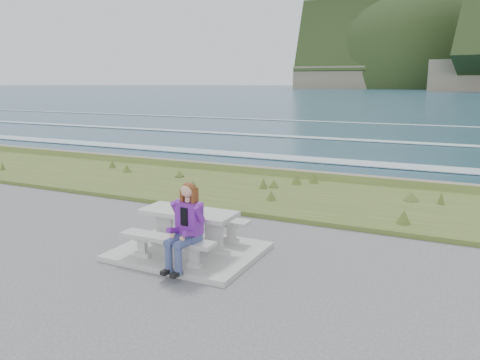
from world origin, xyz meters
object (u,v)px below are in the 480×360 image
object	(u,v)px
bench_landward	(167,242)
bench_seaward	(207,221)
picnic_table	(188,219)
seated_woman	(184,238)

from	to	relation	value
bench_landward	bench_seaward	size ratio (longest dim) A/B	1.00
picnic_table	bench_landward	size ratio (longest dim) A/B	1.00
picnic_table	bench_seaward	size ratio (longest dim) A/B	1.00
picnic_table	bench_landward	distance (m)	0.74
picnic_table	seated_woman	size ratio (longest dim) A/B	1.23
bench_seaward	seated_woman	xyz separation A→B (m)	(0.43, -1.54, 0.19)
seated_woman	bench_landward	bearing A→B (deg)	169.16
bench_landward	bench_seaward	distance (m)	1.40
picnic_table	bench_seaward	world-z (taller)	picnic_table
bench_seaward	seated_woman	distance (m)	1.61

